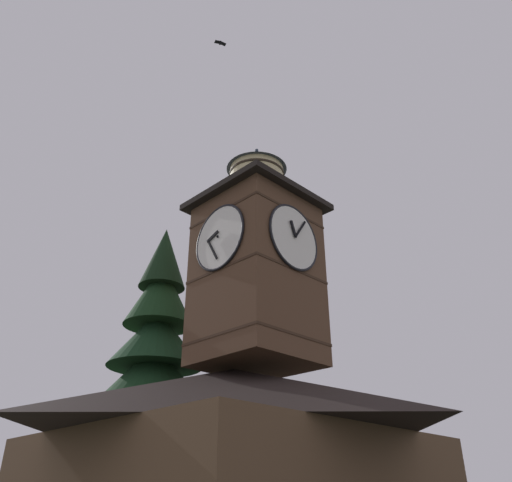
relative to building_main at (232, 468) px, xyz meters
name	(u,v)px	position (x,y,z in m)	size (l,w,h in m)	color
building_main	(232,468)	(0.00, 0.00, 0.00)	(11.45, 11.62, 6.75)	brown
clock_tower	(257,263)	(-0.37, 0.81, 7.38)	(4.54, 4.54, 9.64)	brown
pine_tree_behind	(151,404)	(0.47, -4.39, 2.54)	(6.81, 6.81, 14.01)	#473323
moon	(196,354)	(-19.15, -26.63, 12.36)	(2.00, 2.00, 2.00)	silver
flying_bird_high	(220,43)	(1.82, 0.63, 17.90)	(0.56, 0.36, 0.13)	black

